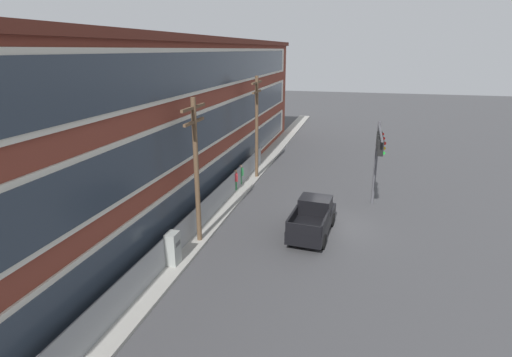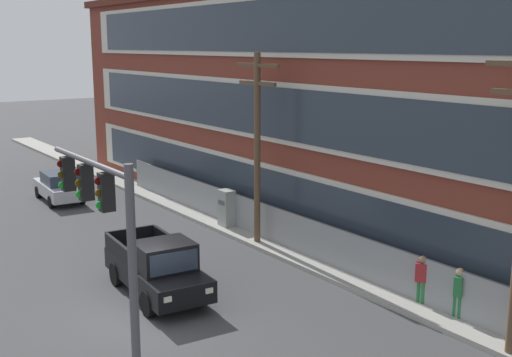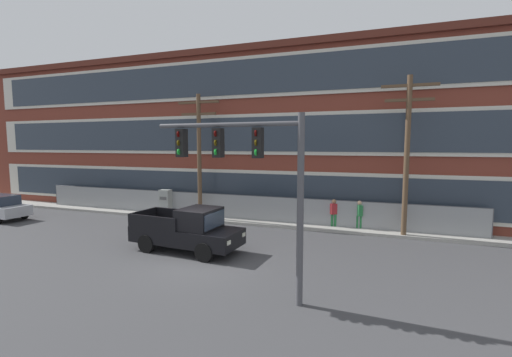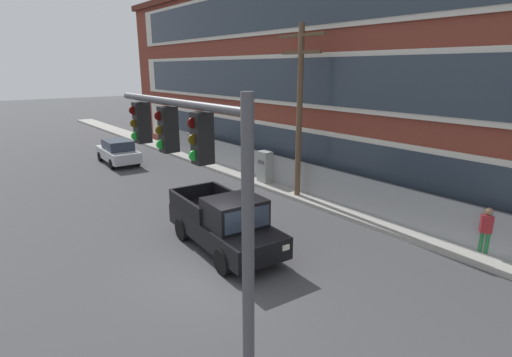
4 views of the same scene
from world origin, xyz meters
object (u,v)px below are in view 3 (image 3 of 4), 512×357
object	(u,v)px
pedestrian_by_fence	(334,212)
electrical_cabinet	(166,203)
utility_pole_near_corner	(199,150)
traffic_signal_mast	(251,166)
pickup_truck_black	(188,231)
pedestrian_near_cabinet	(359,213)
utility_pole_midblock	(407,148)

from	to	relation	value
pedestrian_by_fence	electrical_cabinet	bearing A→B (deg)	-178.55
utility_pole_near_corner	pedestrian_by_fence	world-z (taller)	utility_pole_near_corner
traffic_signal_mast	electrical_cabinet	size ratio (longest dim) A/B	3.17
pickup_truck_black	pedestrian_near_cabinet	distance (m)	9.41
utility_pole_midblock	pedestrian_by_fence	bearing A→B (deg)	169.48
traffic_signal_mast	pickup_truck_black	bearing A→B (deg)	141.23
utility_pole_near_corner	electrical_cabinet	xyz separation A→B (m)	(-2.70, 0.23, -3.50)
traffic_signal_mast	pedestrian_near_cabinet	world-z (taller)	traffic_signal_mast
utility_pole_near_corner	pedestrian_by_fence	xyz separation A→B (m)	(8.20, 0.51, -3.42)
electrical_cabinet	pedestrian_near_cabinet	distance (m)	12.27
pickup_truck_black	electrical_cabinet	size ratio (longest dim) A/B	2.89
traffic_signal_mast	utility_pole_midblock	xyz separation A→B (m)	(4.95, 9.04, 0.45)
utility_pole_midblock	pedestrian_near_cabinet	world-z (taller)	utility_pole_midblock
pedestrian_by_fence	pickup_truck_black	bearing A→B (deg)	-131.45
utility_pole_midblock	traffic_signal_mast	bearing A→B (deg)	-118.72
traffic_signal_mast	utility_pole_near_corner	world-z (taller)	utility_pole_near_corner
pickup_truck_black	utility_pole_midblock	size ratio (longest dim) A/B	0.63
utility_pole_near_corner	pedestrian_by_fence	distance (m)	8.90
pedestrian_by_fence	traffic_signal_mast	bearing A→B (deg)	-97.99
traffic_signal_mast	electrical_cabinet	xyz separation A→B (m)	(-9.54, 9.43, -3.21)
utility_pole_near_corner	electrical_cabinet	world-z (taller)	utility_pole_near_corner
pedestrian_near_cabinet	utility_pole_near_corner	bearing A→B (deg)	-176.84
utility_pole_midblock	pedestrian_by_fence	distance (m)	5.11
pedestrian_near_cabinet	electrical_cabinet	bearing A→B (deg)	-178.62
traffic_signal_mast	utility_pole_near_corner	bearing A→B (deg)	126.63
traffic_signal_mast	utility_pole_near_corner	size ratio (longest dim) A/B	0.72
pickup_truck_black	pedestrian_near_cabinet	world-z (taller)	pickup_truck_black
pickup_truck_black	utility_pole_near_corner	xyz separation A→B (m)	(-2.62, 5.81, 3.45)
pickup_truck_black	pedestrian_near_cabinet	size ratio (longest dim) A/B	3.04
electrical_cabinet	pedestrian_by_fence	size ratio (longest dim) A/B	1.05
traffic_signal_mast	electrical_cabinet	bearing A→B (deg)	135.32
pedestrian_near_cabinet	pedestrian_by_fence	world-z (taller)	same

